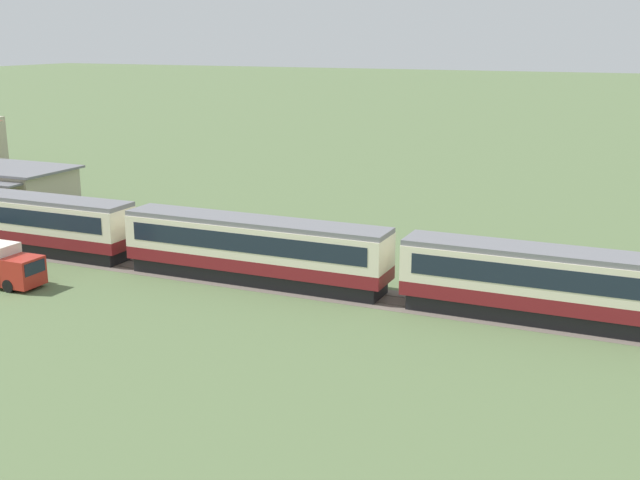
% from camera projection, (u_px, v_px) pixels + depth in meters
% --- Properties ---
extents(passenger_train, '(91.35, 2.89, 4.01)m').
position_uv_depth(passenger_train, '(258.00, 247.00, 49.22)').
color(passenger_train, maroon).
rests_on(passenger_train, ground_plane).
extents(railway_track, '(143.03, 3.60, 0.04)m').
position_uv_depth(railway_track, '(216.00, 276.00, 51.01)').
color(railway_track, '#665B51').
rests_on(railway_track, ground_plane).
extents(station_building, '(12.46, 8.35, 3.80)m').
position_uv_depth(station_building, '(3.00, 188.00, 70.00)').
color(station_building, '#BCB293').
rests_on(station_building, ground_plane).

